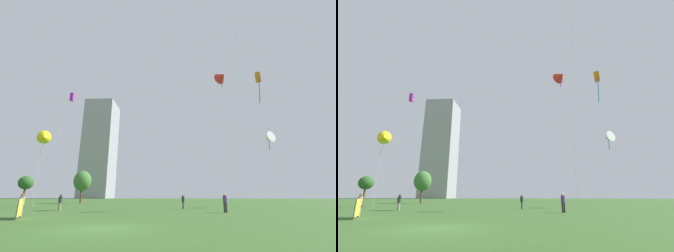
% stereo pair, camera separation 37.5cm
% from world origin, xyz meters
% --- Properties ---
extents(ground, '(280.00, 280.00, 0.00)m').
position_xyz_m(ground, '(0.00, 0.00, 0.00)').
color(ground, '#335623').
extents(person_standing_0, '(0.39, 0.39, 1.75)m').
position_xyz_m(person_standing_0, '(3.46, 18.94, 1.01)').
color(person_standing_0, '#2D2D33').
rests_on(person_standing_0, ground).
extents(person_standing_1, '(0.41, 0.41, 1.86)m').
position_xyz_m(person_standing_1, '(7.94, 12.67, 1.08)').
color(person_standing_1, '#2D2D33').
rests_on(person_standing_1, ground).
extents(person_standing_2, '(0.39, 0.39, 1.75)m').
position_xyz_m(person_standing_2, '(-10.10, 13.70, 1.01)').
color(person_standing_2, tan).
rests_on(person_standing_2, ground).
extents(person_standing_3, '(0.39, 0.39, 1.77)m').
position_xyz_m(person_standing_3, '(-8.82, 5.79, 1.02)').
color(person_standing_3, tan).
rests_on(person_standing_3, ground).
extents(kite_flying_1, '(3.21, 4.31, 20.21)m').
position_xyz_m(kite_flying_1, '(9.66, 20.54, 19.20)').
color(kite_flying_1, silver).
rests_on(kite_flying_1, ground).
extents(kite_flying_2, '(5.53, 7.48, 13.58)m').
position_xyz_m(kite_flying_2, '(-22.79, 27.59, 12.13)').
color(kite_flying_2, silver).
rests_on(kite_flying_2, ground).
extents(kite_flying_4, '(2.34, 5.82, 11.55)m').
position_xyz_m(kite_flying_4, '(17.14, 25.71, 10.55)').
color(kite_flying_4, silver).
rests_on(kite_flying_4, ground).
extents(kite_flying_6, '(0.74, 6.44, 18.65)m').
position_xyz_m(kite_flying_6, '(14.47, 18.75, 17.67)').
color(kite_flying_6, silver).
rests_on(kite_flying_6, ground).
extents(kite_flying_7, '(1.92, 3.34, 17.15)m').
position_xyz_m(kite_flying_7, '(-13.70, 19.65, 16.43)').
color(kite_flying_7, silver).
rests_on(kite_flying_7, ground).
extents(park_tree_0, '(3.81, 3.81, 7.00)m').
position_xyz_m(park_tree_0, '(-19.88, 38.98, 4.79)').
color(park_tree_0, brown).
rests_on(park_tree_0, ground).
extents(park_tree_1, '(2.06, 2.06, 4.38)m').
position_xyz_m(park_tree_1, '(-19.34, 20.07, 3.38)').
color(park_tree_1, brown).
rests_on(park_tree_1, ground).
extents(distant_highrise_0, '(19.53, 22.28, 62.74)m').
position_xyz_m(distant_highrise_0, '(-55.72, 134.02, 31.37)').
color(distant_highrise_0, '#939399').
rests_on(distant_highrise_0, ground).
extents(event_banner, '(1.18, 2.00, 1.43)m').
position_xyz_m(event_banner, '(-7.88, 4.46, 0.76)').
color(event_banner, '#4C4C4C').
rests_on(event_banner, ground).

